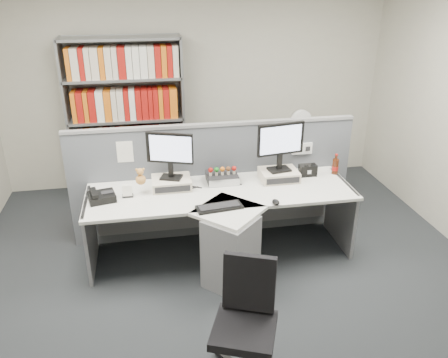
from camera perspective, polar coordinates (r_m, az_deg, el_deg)
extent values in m
plane|color=#2A2D31|center=(4.12, 1.67, -15.49)|extent=(5.50, 5.50, 0.00)
cube|color=#BAB6A5|center=(6.02, -3.63, 11.90)|extent=(5.00, 0.04, 2.70)
cube|color=#595D65|center=(4.84, -1.26, -0.31)|extent=(3.00, 0.05, 1.25)
cube|color=#9C9CA1|center=(4.61, -1.34, 6.89)|extent=(3.00, 0.07, 0.03)
cube|color=white|center=(4.91, 9.79, 3.83)|extent=(0.22, 0.04, 0.12)
cube|color=white|center=(4.61, -12.40, 3.54)|extent=(0.16, 0.00, 0.22)
cube|color=white|center=(4.60, -7.43, 3.91)|extent=(0.16, 0.00, 0.22)
cube|color=white|center=(4.80, 7.05, 4.79)|extent=(0.16, 0.00, 0.22)
cube|color=silver|center=(4.42, -0.39, -1.65)|extent=(2.60, 0.80, 0.03)
cube|color=silver|center=(4.07, 0.58, -4.07)|extent=(0.74, 0.74, 0.03)
cube|color=gray|center=(4.15, 0.87, -9.22)|extent=(0.57, 0.57, 0.69)
cube|color=gray|center=(4.57, -16.51, -6.72)|extent=(0.03, 0.70, 0.72)
cube|color=gray|center=(4.94, 14.46, -4.04)|extent=(0.03, 0.70, 0.72)
cube|color=gray|center=(4.90, -1.10, -3.57)|extent=(2.50, 0.02, 0.45)
cube|color=beige|center=(4.49, -6.64, -0.48)|extent=(0.38, 0.30, 0.10)
cube|color=black|center=(4.35, -6.50, -1.29)|extent=(0.34, 0.01, 0.06)
cube|color=beige|center=(4.67, 6.92, 0.53)|extent=(0.38, 0.30, 0.10)
cube|color=black|center=(4.54, 7.46, -0.22)|extent=(0.34, 0.01, 0.06)
cube|color=black|center=(4.46, -6.68, 0.21)|extent=(0.24, 0.20, 0.02)
cube|color=black|center=(4.43, -6.73, 1.18)|extent=(0.05, 0.04, 0.16)
cube|color=black|center=(4.35, -6.87, 3.88)|extent=(0.44, 0.18, 0.30)
cube|color=#CFDAFF|center=(4.33, -6.77, 3.80)|extent=(0.39, 0.14, 0.25)
cube|color=black|center=(4.65, 6.96, 1.20)|extent=(0.24, 0.19, 0.02)
cube|color=black|center=(4.61, 7.02, 2.21)|extent=(0.05, 0.04, 0.18)
cube|color=black|center=(4.53, 7.17, 5.02)|extent=(0.49, 0.11, 0.32)
cube|color=#CFDAFF|center=(4.51, 7.20, 4.94)|extent=(0.44, 0.07, 0.27)
cube|color=black|center=(4.60, -0.25, 0.18)|extent=(0.31, 0.27, 0.08)
cube|color=silver|center=(4.47, 0.06, -0.52)|extent=(0.31, 0.01, 0.08)
cylinder|color=beige|center=(4.54, -1.70, 0.65)|extent=(0.03, 0.03, 0.03)
sphere|color=#A5140F|center=(4.52, -1.70, 1.14)|extent=(0.05, 0.05, 0.05)
cylinder|color=beige|center=(4.55, -0.95, 0.70)|extent=(0.03, 0.03, 0.03)
sphere|color=#19721E|center=(4.53, -0.95, 1.19)|extent=(0.05, 0.05, 0.05)
cylinder|color=beige|center=(4.55, -0.20, 0.75)|extent=(0.03, 0.03, 0.03)
sphere|color=orange|center=(4.54, -0.21, 1.25)|extent=(0.05, 0.05, 0.05)
cylinder|color=beige|center=(4.56, 0.54, 0.81)|extent=(0.03, 0.03, 0.03)
sphere|color=#593319|center=(4.55, 0.54, 1.30)|extent=(0.05, 0.05, 0.05)
cylinder|color=beige|center=(4.58, 1.28, 0.86)|extent=(0.03, 0.03, 0.03)
sphere|color=#A5140F|center=(4.56, 1.28, 1.35)|extent=(0.05, 0.05, 0.05)
cube|color=black|center=(4.08, -0.60, -3.57)|extent=(0.43, 0.21, 0.02)
cube|color=black|center=(4.07, -0.60, -3.39)|extent=(0.38, 0.16, 0.01)
ellipsoid|color=black|center=(4.18, 6.54, -2.91)|extent=(0.06, 0.10, 0.04)
cube|color=black|center=(4.37, -15.17, -2.20)|extent=(0.28, 0.27, 0.07)
cube|color=black|center=(4.34, -16.09, -1.72)|extent=(0.10, 0.20, 0.04)
cube|color=black|center=(4.36, -14.52, -1.63)|extent=(0.12, 0.09, 0.01)
cube|color=black|center=(4.39, -12.04, -2.07)|extent=(0.10, 0.06, 0.02)
cube|color=white|center=(4.34, -12.11, -1.47)|extent=(0.09, 0.04, 0.10)
cube|color=white|center=(4.38, -12.10, -1.25)|extent=(0.09, 0.04, 0.10)
sphere|color=#C48741|center=(4.36, -10.46, -0.10)|extent=(0.10, 0.10, 0.10)
sphere|color=#C48741|center=(4.32, -10.54, 0.90)|extent=(0.07, 0.07, 0.07)
sphere|color=#C48741|center=(4.32, -10.98, 1.16)|extent=(0.03, 0.03, 0.03)
sphere|color=#C48741|center=(4.31, -10.15, 1.23)|extent=(0.03, 0.03, 0.03)
cube|color=black|center=(4.80, 10.51, 1.10)|extent=(0.18, 0.10, 0.12)
cylinder|color=#3F190A|center=(4.90, 13.86, 1.55)|extent=(0.06, 0.06, 0.17)
cylinder|color=#A5140F|center=(4.91, 13.84, 1.35)|extent=(0.07, 0.07, 0.05)
cylinder|color=#3F190A|center=(4.86, 13.98, 2.69)|extent=(0.03, 0.03, 0.05)
cylinder|color=#A5140F|center=(4.85, 14.01, 3.01)|extent=(0.03, 0.03, 0.01)
cube|color=gray|center=(5.85, -18.91, 6.73)|extent=(0.03, 0.40, 2.00)
cube|color=gray|center=(5.80, -5.26, 7.79)|extent=(0.03, 0.40, 2.00)
cube|color=gray|center=(5.97, -12.10, 7.83)|extent=(1.40, 0.02, 2.00)
cube|color=gray|center=(6.14, -11.33, -1.46)|extent=(1.38, 0.40, 0.03)
cube|color=gray|center=(5.94, -11.72, 2.88)|extent=(1.38, 0.40, 0.03)
cube|color=gray|center=(5.78, -12.14, 7.50)|extent=(1.38, 0.40, 0.03)
cube|color=gray|center=(5.66, -12.59, 12.34)|extent=(1.38, 0.40, 0.03)
cube|color=gray|center=(5.59, -13.03, 16.95)|extent=(1.38, 0.40, 0.03)
cube|color=#A5140F|center=(6.03, -11.48, 0.08)|extent=(1.24, 0.28, 0.36)
cube|color=orange|center=(5.85, -11.88, 4.56)|extent=(1.24, 0.28, 0.36)
cube|color=beige|center=(5.70, -12.32, 9.29)|extent=(1.24, 0.28, 0.36)
cube|color=white|center=(5.60, -12.78, 14.23)|extent=(1.24, 0.28, 0.36)
cube|color=gray|center=(5.89, 9.19, 1.12)|extent=(0.45, 0.60, 0.70)
cube|color=black|center=(5.57, 10.29, 1.53)|extent=(0.40, 0.02, 0.28)
cube|color=black|center=(5.70, 10.05, -1.44)|extent=(0.40, 0.02, 0.28)
cylinder|color=white|center=(5.76, 9.43, 4.44)|extent=(0.16, 0.16, 0.03)
cylinder|color=white|center=(5.73, 9.49, 5.31)|extent=(0.03, 0.03, 0.16)
cylinder|color=white|center=(5.65, 9.70, 7.27)|extent=(0.27, 0.09, 0.26)
cylinder|color=silver|center=(5.68, 9.60, 7.36)|extent=(0.27, 0.08, 0.26)
cylinder|color=silver|center=(3.39, 2.48, -21.04)|extent=(0.05, 0.05, 0.37)
cube|color=black|center=(3.25, 2.55, -18.53)|extent=(0.55, 0.55, 0.06)
cube|color=black|center=(3.23, 3.21, -12.89)|extent=(0.38, 0.23, 0.43)
cube|color=black|center=(3.63, 3.72, -21.49)|extent=(0.21, 0.24, 0.04)
cylinder|color=black|center=(3.71, 4.52, -20.56)|extent=(0.05, 0.05, 0.03)
cylinder|color=black|center=(3.67, -0.81, -21.01)|extent=(0.05, 0.05, 0.03)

